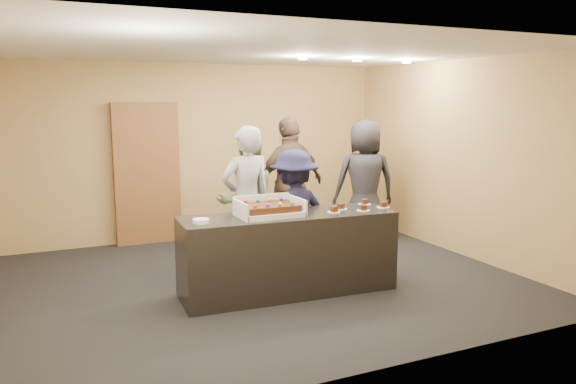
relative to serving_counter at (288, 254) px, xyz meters
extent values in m
plane|color=black|center=(-0.13, 0.52, -0.45)|extent=(6.00, 6.00, 0.00)
plane|color=silver|center=(-0.13, 0.52, 2.25)|extent=(6.00, 6.00, 0.00)
cube|color=#A08A4D|center=(-0.13, 3.02, 0.90)|extent=(6.00, 0.04, 2.70)
cube|color=#A08A4D|center=(-0.13, -1.98, 0.90)|extent=(6.00, 0.04, 2.70)
cube|color=#A08A4D|center=(2.87, 0.52, 0.90)|extent=(0.04, 5.00, 2.70)
cube|color=black|center=(0.00, 0.00, 0.00)|extent=(2.44, 0.84, 0.90)
cube|color=brown|center=(-0.99, 2.93, 0.61)|extent=(0.96, 0.15, 2.11)
cube|color=white|center=(-0.22, 0.00, 0.48)|extent=(0.67, 0.47, 0.06)
cube|color=white|center=(-0.56, 0.00, 0.54)|extent=(0.02, 0.47, 0.18)
cube|color=white|center=(0.11, 0.00, 0.54)|extent=(0.02, 0.47, 0.18)
cube|color=white|center=(-0.22, 0.23, 0.55)|extent=(0.67, 0.02, 0.20)
cube|color=black|center=(-0.22, 0.00, 0.54)|extent=(0.59, 0.41, 0.07)
sphere|color=red|center=(-0.45, 0.14, 0.60)|extent=(0.04, 0.04, 0.04)
sphere|color=green|center=(-0.31, 0.14, 0.60)|extent=(0.04, 0.04, 0.04)
sphere|color=gold|center=(-0.16, 0.14, 0.60)|extent=(0.04, 0.04, 0.04)
sphere|color=blue|center=(-0.02, 0.14, 0.60)|extent=(0.04, 0.04, 0.04)
sphere|color=#E54213|center=(-0.45, -0.14, 0.60)|extent=(0.04, 0.04, 0.04)
sphere|color=purple|center=(-0.31, -0.14, 0.60)|extent=(0.04, 0.04, 0.04)
sphere|color=gold|center=(-0.16, -0.14, 0.60)|extent=(0.04, 0.04, 0.04)
sphere|color=green|center=(-0.02, -0.14, 0.60)|extent=(0.04, 0.04, 0.04)
cylinder|color=white|center=(-1.00, -0.03, 0.47)|extent=(0.17, 0.17, 0.04)
cylinder|color=white|center=(0.51, -0.12, 0.45)|extent=(0.15, 0.15, 0.01)
cube|color=black|center=(0.51, -0.12, 0.49)|extent=(0.07, 0.06, 0.06)
cylinder|color=white|center=(0.67, 0.00, 0.45)|extent=(0.15, 0.15, 0.01)
cube|color=black|center=(0.67, 0.00, 0.49)|extent=(0.07, 0.06, 0.06)
cylinder|color=white|center=(0.86, -0.17, 0.45)|extent=(0.15, 0.15, 0.01)
cube|color=black|center=(0.86, -0.17, 0.49)|extent=(0.07, 0.06, 0.06)
cylinder|color=white|center=(1.08, 0.14, 0.45)|extent=(0.15, 0.15, 0.01)
cube|color=black|center=(1.08, 0.14, 0.49)|extent=(0.07, 0.06, 0.06)
cylinder|color=white|center=(1.17, -0.11, 0.45)|extent=(0.15, 0.15, 0.01)
cube|color=black|center=(1.17, -0.11, 0.49)|extent=(0.07, 0.06, 0.06)
imported|color=#9F9FA5|center=(-0.16, 0.91, 0.47)|extent=(0.72, 0.52, 1.84)
imported|color=gray|center=(-0.03, 1.20, 0.40)|extent=(0.87, 0.70, 1.69)
imported|color=#181939|center=(0.28, 0.45, 0.33)|extent=(1.10, 0.74, 1.57)
imported|color=#4F3A2D|center=(0.82, 1.71, 0.51)|extent=(1.20, 0.70, 1.92)
imported|color=black|center=(1.93, 1.49, 0.48)|extent=(1.05, 0.84, 1.87)
cylinder|color=#FFEAC6|center=(0.67, 1.02, 2.22)|extent=(0.12, 0.12, 0.03)
cylinder|color=#FFEAC6|center=(1.47, 1.02, 2.22)|extent=(0.12, 0.12, 0.03)
cylinder|color=#FFEAC6|center=(2.27, 1.02, 2.22)|extent=(0.12, 0.12, 0.03)
camera|label=1|loc=(-2.53, -5.52, 1.70)|focal=35.00mm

